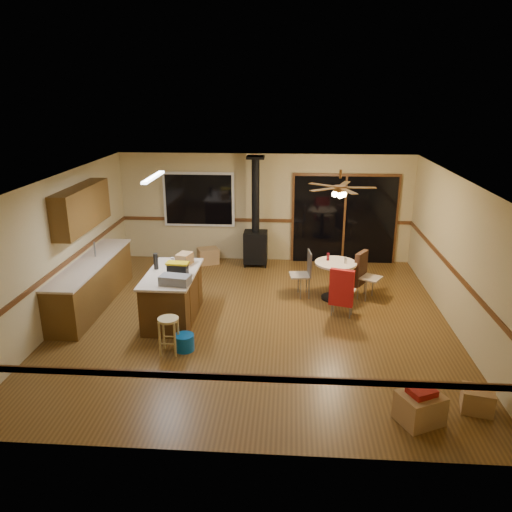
# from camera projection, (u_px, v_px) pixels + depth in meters

# --- Properties ---
(floor) EXTENTS (7.00, 7.00, 0.00)m
(floor) POSITION_uv_depth(u_px,v_px,m) (255.00, 321.00, 9.11)
(floor) COLOR brown
(floor) RESTS_ON ground
(ceiling) EXTENTS (7.00, 7.00, 0.00)m
(ceiling) POSITION_uv_depth(u_px,v_px,m) (255.00, 179.00, 8.29)
(ceiling) COLOR silver
(ceiling) RESTS_ON ground
(wall_back) EXTENTS (7.00, 0.00, 7.00)m
(wall_back) POSITION_uv_depth(u_px,v_px,m) (265.00, 208.00, 12.01)
(wall_back) COLOR tan
(wall_back) RESTS_ON ground
(wall_front) EXTENTS (7.00, 0.00, 7.00)m
(wall_front) POSITION_uv_depth(u_px,v_px,m) (232.00, 354.00, 5.39)
(wall_front) COLOR tan
(wall_front) RESTS_ON ground
(wall_left) EXTENTS (0.00, 7.00, 7.00)m
(wall_left) POSITION_uv_depth(u_px,v_px,m) (60.00, 249.00, 8.93)
(wall_left) COLOR tan
(wall_left) RESTS_ON ground
(wall_right) EXTENTS (0.00, 7.00, 7.00)m
(wall_right) POSITION_uv_depth(u_px,v_px,m) (460.00, 258.00, 8.47)
(wall_right) COLOR tan
(wall_right) RESTS_ON ground
(chair_rail) EXTENTS (7.00, 7.00, 0.08)m
(chair_rail) POSITION_uv_depth(u_px,v_px,m) (255.00, 269.00, 8.80)
(chair_rail) COLOR #552F15
(chair_rail) RESTS_ON ground
(window) EXTENTS (1.72, 0.10, 1.32)m
(window) POSITION_uv_depth(u_px,v_px,m) (199.00, 199.00, 12.01)
(window) COLOR black
(window) RESTS_ON ground
(sliding_door) EXTENTS (2.52, 0.10, 2.10)m
(sliding_door) POSITION_uv_depth(u_px,v_px,m) (344.00, 220.00, 11.92)
(sliding_door) COLOR black
(sliding_door) RESTS_ON ground
(lower_cabinets) EXTENTS (0.60, 3.00, 0.86)m
(lower_cabinets) POSITION_uv_depth(u_px,v_px,m) (92.00, 284.00, 9.66)
(lower_cabinets) COLOR brown
(lower_cabinets) RESTS_ON ground
(countertop) EXTENTS (0.64, 3.04, 0.04)m
(countertop) POSITION_uv_depth(u_px,v_px,m) (90.00, 262.00, 9.52)
(countertop) COLOR beige
(countertop) RESTS_ON lower_cabinets
(upper_cabinets) EXTENTS (0.35, 2.00, 0.80)m
(upper_cabinets) POSITION_uv_depth(u_px,v_px,m) (82.00, 208.00, 9.39)
(upper_cabinets) COLOR brown
(upper_cabinets) RESTS_ON ground
(kitchen_island) EXTENTS (0.88, 1.68, 0.90)m
(kitchen_island) POSITION_uv_depth(u_px,v_px,m) (173.00, 296.00, 9.07)
(kitchen_island) COLOR #4A2D12
(kitchen_island) RESTS_ON ground
(wood_stove) EXTENTS (0.55, 0.50, 2.52)m
(wood_stove) POSITION_uv_depth(u_px,v_px,m) (256.00, 236.00, 11.78)
(wood_stove) COLOR black
(wood_stove) RESTS_ON ground
(ceiling_fan) EXTENTS (0.24, 0.24, 0.55)m
(ceiling_fan) POSITION_uv_depth(u_px,v_px,m) (340.00, 190.00, 9.38)
(ceiling_fan) COLOR brown
(ceiling_fan) RESTS_ON ceiling
(fluorescent_strip) EXTENTS (0.10, 1.20, 0.04)m
(fluorescent_strip) POSITION_uv_depth(u_px,v_px,m) (153.00, 177.00, 8.70)
(fluorescent_strip) COLOR white
(fluorescent_strip) RESTS_ON ceiling
(toolbox_grey) EXTENTS (0.54, 0.36, 0.16)m
(toolbox_grey) POSITION_uv_depth(u_px,v_px,m) (175.00, 280.00, 8.38)
(toolbox_grey) COLOR slate
(toolbox_grey) RESTS_ON kitchen_island
(toolbox_black) EXTENTS (0.36, 0.21, 0.19)m
(toolbox_black) POSITION_uv_depth(u_px,v_px,m) (178.00, 269.00, 8.82)
(toolbox_black) COLOR black
(toolbox_black) RESTS_ON kitchen_island
(toolbox_yellow_lid) EXTENTS (0.41, 0.24, 0.03)m
(toolbox_yellow_lid) POSITION_uv_depth(u_px,v_px,m) (177.00, 263.00, 8.78)
(toolbox_yellow_lid) COLOR gold
(toolbox_yellow_lid) RESTS_ON toolbox_black
(box_on_island) EXTENTS (0.31, 0.37, 0.21)m
(box_on_island) POSITION_uv_depth(u_px,v_px,m) (184.00, 259.00, 9.33)
(box_on_island) COLOR #A07747
(box_on_island) RESTS_ON kitchen_island
(bottle_dark) EXTENTS (0.09, 0.09, 0.30)m
(bottle_dark) POSITION_uv_depth(u_px,v_px,m) (156.00, 261.00, 9.07)
(bottle_dark) COLOR black
(bottle_dark) RESTS_ON kitchen_island
(bottle_pink) EXTENTS (0.07, 0.07, 0.19)m
(bottle_pink) POSITION_uv_depth(u_px,v_px,m) (178.00, 269.00, 8.83)
(bottle_pink) COLOR #D84C8C
(bottle_pink) RESTS_ON kitchen_island
(bottle_white) EXTENTS (0.06, 0.06, 0.17)m
(bottle_white) POSITION_uv_depth(u_px,v_px,m) (173.00, 262.00, 9.23)
(bottle_white) COLOR white
(bottle_white) RESTS_ON kitchen_island
(bar_stool) EXTENTS (0.36, 0.36, 0.61)m
(bar_stool) POSITION_uv_depth(u_px,v_px,m) (169.00, 336.00, 7.92)
(bar_stool) COLOR tan
(bar_stool) RESTS_ON floor
(blue_bucket) EXTENTS (0.35, 0.35, 0.27)m
(blue_bucket) POSITION_uv_depth(u_px,v_px,m) (184.00, 342.00, 8.06)
(blue_bucket) COLOR #0C57B0
(blue_bucket) RESTS_ON floor
(dining_table) EXTENTS (0.83, 0.83, 0.78)m
(dining_table) POSITION_uv_depth(u_px,v_px,m) (335.00, 274.00, 9.92)
(dining_table) COLOR black
(dining_table) RESTS_ON ground
(glass_red) EXTENTS (0.06, 0.06, 0.15)m
(glass_red) POSITION_uv_depth(u_px,v_px,m) (328.00, 257.00, 9.92)
(glass_red) COLOR #590C14
(glass_red) RESTS_ON dining_table
(glass_cream) EXTENTS (0.06, 0.06, 0.12)m
(glass_cream) POSITION_uv_depth(u_px,v_px,m) (345.00, 260.00, 9.76)
(glass_cream) COLOR beige
(glass_cream) RESTS_ON dining_table
(chair_left) EXTENTS (0.45, 0.45, 0.51)m
(chair_left) POSITION_uv_depth(u_px,v_px,m) (305.00, 269.00, 10.04)
(chair_left) COLOR tan
(chair_left) RESTS_ON ground
(chair_near) EXTENTS (0.54, 0.56, 0.70)m
(chair_near) POSITION_uv_depth(u_px,v_px,m) (342.00, 287.00, 9.06)
(chair_near) COLOR tan
(chair_near) RESTS_ON ground
(chair_right) EXTENTS (0.61, 0.60, 0.70)m
(chair_right) POSITION_uv_depth(u_px,v_px,m) (362.00, 269.00, 10.00)
(chair_right) COLOR tan
(chair_right) RESTS_ON ground
(box_under_window) EXTENTS (0.58, 0.53, 0.38)m
(box_under_window) POSITION_uv_depth(u_px,v_px,m) (208.00, 256.00, 12.08)
(box_under_window) COLOR #A07747
(box_under_window) RESTS_ON floor
(box_corner_a) EXTENTS (0.66, 0.62, 0.40)m
(box_corner_a) POSITION_uv_depth(u_px,v_px,m) (420.00, 408.00, 6.29)
(box_corner_a) COLOR #A07747
(box_corner_a) RESTS_ON floor
(box_corner_b) EXTENTS (0.46, 0.42, 0.32)m
(box_corner_b) POSITION_uv_depth(u_px,v_px,m) (477.00, 400.00, 6.52)
(box_corner_b) COLOR #A07747
(box_corner_b) RESTS_ON floor
(box_small_red) EXTENTS (0.40, 0.37, 0.08)m
(box_small_red) POSITION_uv_depth(u_px,v_px,m) (422.00, 392.00, 6.22)
(box_small_red) COLOR maroon
(box_small_red) RESTS_ON box_corner_a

